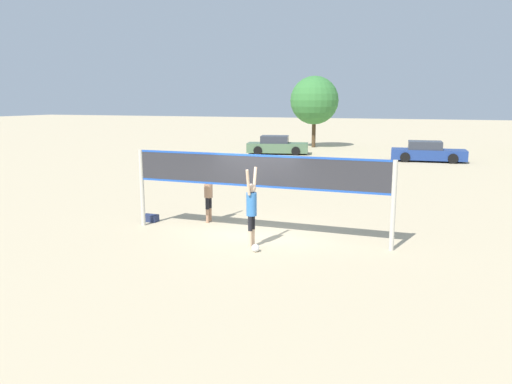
# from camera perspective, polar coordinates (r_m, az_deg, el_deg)

# --- Properties ---
(ground_plane) EXTENTS (200.00, 200.00, 0.00)m
(ground_plane) POSITION_cam_1_polar(r_m,az_deg,el_deg) (14.78, -0.00, -5.12)
(ground_plane) COLOR #C6B28C
(volleyball_net) EXTENTS (7.89, 0.13, 2.44)m
(volleyball_net) POSITION_cam_1_polar(r_m,az_deg,el_deg) (14.42, -0.00, 1.47)
(volleyball_net) COLOR beige
(volleyball_net) RESTS_ON ground_plane
(player_spiker) EXTENTS (0.28, 0.71, 2.19)m
(player_spiker) POSITION_cam_1_polar(r_m,az_deg,el_deg) (13.47, -0.52, -1.61)
(player_spiker) COLOR beige
(player_spiker) RESTS_ON ground_plane
(player_blocker) EXTENTS (0.28, 0.69, 2.03)m
(player_blocker) POSITION_cam_1_polar(r_m,az_deg,el_deg) (16.38, -5.47, 0.19)
(player_blocker) COLOR tan
(player_blocker) RESTS_ON ground_plane
(volleyball) EXTENTS (0.21, 0.21, 0.21)m
(volleyball) POSITION_cam_1_polar(r_m,az_deg,el_deg) (13.31, -0.06, -6.41)
(volleyball) COLOR white
(volleyball) RESTS_ON ground_plane
(gear_bag) EXTENTS (0.50, 0.30, 0.23)m
(gear_bag) POSITION_cam_1_polar(r_m,az_deg,el_deg) (16.94, -11.98, -2.93)
(gear_bag) COLOR navy
(gear_bag) RESTS_ON ground_plane
(parked_car_near) EXTENTS (4.84, 2.21, 1.33)m
(parked_car_near) POSITION_cam_1_polar(r_m,az_deg,el_deg) (34.81, 19.00, 4.31)
(parked_car_near) COLOR navy
(parked_car_near) RESTS_ON ground_plane
(parked_car_mid) EXTENTS (4.79, 2.74, 1.37)m
(parked_car_mid) POSITION_cam_1_polar(r_m,az_deg,el_deg) (37.57, 2.41, 5.30)
(parked_car_mid) COLOR #4C6B4C
(parked_car_mid) RESTS_ON ground_plane
(tree_left_cluster) EXTENTS (4.06, 4.06, 6.01)m
(tree_left_cluster) POSITION_cam_1_polar(r_m,az_deg,el_deg) (43.12, 6.69, 10.36)
(tree_left_cluster) COLOR #4C3823
(tree_left_cluster) RESTS_ON ground_plane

